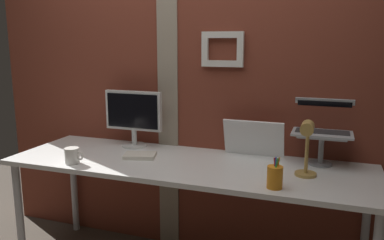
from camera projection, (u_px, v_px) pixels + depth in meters
brick_wall_back at (188, 71)px, 2.76m from camera, size 3.05×0.16×2.61m
desk at (187, 173)px, 2.45m from camera, size 2.27×0.71×0.77m
monitor at (133, 114)px, 2.76m from camera, size 0.42×0.18×0.40m
laptop_stand at (321, 144)px, 2.37m from camera, size 0.28×0.22×0.19m
laptop at (323, 124)px, 2.41m from camera, size 0.35×0.29×0.20m
whiteboard_panel at (254, 138)px, 2.54m from camera, size 0.39×0.09×0.24m
desk_lamp at (307, 143)px, 2.11m from camera, size 0.12×0.20×0.33m
pen_cup at (275, 177)px, 2.00m from camera, size 0.08×0.08×0.16m
coffee_mug at (72, 156)px, 2.41m from camera, size 0.13×0.09×0.10m
paper_clutter_stack at (140, 156)px, 2.54m from camera, size 0.23×0.19×0.02m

